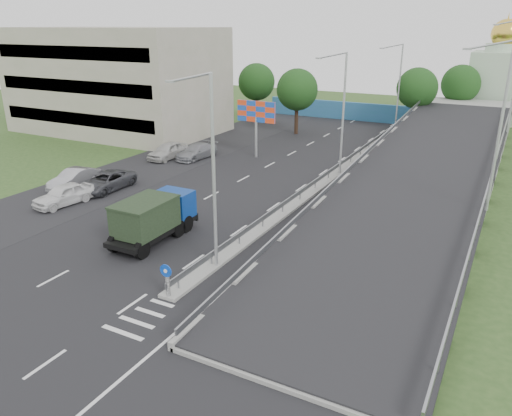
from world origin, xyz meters
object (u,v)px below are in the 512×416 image
Objects in this scene: parked_car_c at (106,181)px; parked_car_d at (196,151)px; lamp_post_mid at (341,108)px; dump_truck at (154,216)px; lamp_post_far at (398,84)px; billboard at (256,115)px; sign_bollard at (167,280)px; church at (498,81)px; lamp_post_near at (210,163)px; parked_car_e at (168,151)px; parked_car_b at (74,179)px; parked_car_a at (64,195)px.

parked_car_d is at bearing 85.61° from parked_car_c.
lamp_post_mid is 1.60× the size of dump_truck.
lamp_post_far is at bearing 90.00° from lamp_post_mid.
lamp_post_mid reaches higher than billboard.
sign_bollard is 0.12× the size of church.
lamp_post_near is at bearing -27.35° from parked_car_c.
church is at bearing 56.34° from parked_car_e.
church is 54.77m from dump_truck.
parked_car_b is at bearing -118.22° from billboard.
lamp_post_near and lamp_post_far have the same top height.
parked_car_a is 3.96m from parked_car_c.
parked_car_a is at bearing -116.13° from church.
parked_car_a is 0.96× the size of parked_car_e.
parked_car_b is at bearing 156.51° from dump_truck.
sign_bollard is 0.34× the size of parked_car_d.
sign_bollard is at bearing -90.14° from lamp_post_far.
dump_truck is 10.04m from parked_car_a.
billboard is 0.88× the size of dump_truck.
parked_car_a is at bearing 154.26° from sign_bollard.
parked_car_e is (-26.32, -36.50, -4.51)m from church.
lamp_post_near is at bearing -67.51° from billboard.
parked_car_c is 10.36m from parked_car_e.
billboard is at bearing 68.26° from parked_car_c.
church reaches higher than parked_car_b.
parked_car_a is (-24.85, -50.67, -4.54)m from church.
sign_bollard reaches higher than parked_car_e.
dump_truck is at bearing -52.70° from parked_car_e.
billboard is (-9.11, 22.00, -1.62)m from lamp_post_near.
church reaches higher than parked_car_d.
parked_car_a is at bearing -88.08° from parked_car_d.
parked_car_b is (-17.28, 10.40, -0.28)m from sign_bollard.
parked_car_c is at bearing 142.69° from sign_bollard.
lamp_post_near is at bearing -4.35° from parked_car_a.
billboard reaches higher than parked_car_c.
parked_car_a is (-14.96, -16.67, -5.04)m from lamp_post_mid.
lamp_post_far is at bearing 89.86° from sign_bollard.
parked_car_d is at bearing -124.17° from church.
lamp_post_mid and lamp_post_far have the same top height.
lamp_post_near is at bearing -47.85° from parked_car_d.
sign_bollard is at bearing -99.81° from church.
lamp_post_far reaches higher than parked_car_e.
lamp_post_near is 0.73× the size of church.
billboard is 9.23m from parked_car_e.
lamp_post_far is 28.31m from parked_car_e.
billboard is 6.80m from parked_car_d.
parked_car_e reaches higher than parked_car_a.
sign_bollard is 16.49m from parked_car_a.
lamp_post_far is 39.11m from dump_truck.
church is at bearing 57.25° from parked_car_b.
parked_car_c is at bearing 11.96° from parked_car_b.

